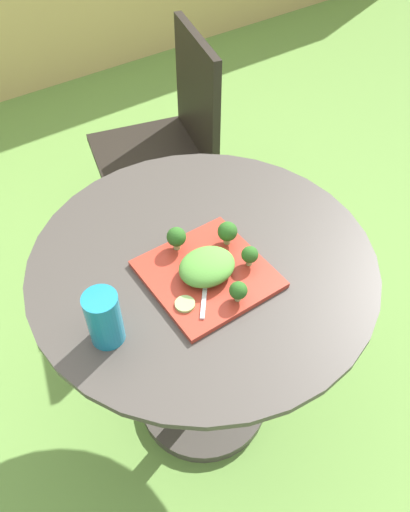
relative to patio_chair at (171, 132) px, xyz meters
name	(u,v)px	position (x,y,z in m)	size (l,w,h in m)	color
ground_plane	(203,401)	(-0.40, -0.80, -0.53)	(12.00, 12.00, 0.00)	#669342
patio_table	(203,325)	(-0.40, -0.80, -0.06)	(0.86, 0.86, 0.75)	#423D38
patio_chair	(171,132)	(0.00, 0.00, 0.00)	(0.54, 0.54, 0.90)	black
salad_plate	(207,274)	(-0.42, -0.85, 0.23)	(0.28, 0.28, 0.01)	#AD3323
drinking_glass	(105,320)	(-0.70, -0.87, 0.29)	(0.07, 0.07, 0.14)	teal
fork	(205,286)	(-0.45, -0.88, 0.24)	(0.11, 0.13, 0.00)	silver
lettuce_mound	(207,266)	(-0.43, -0.85, 0.27)	(0.14, 0.12, 0.05)	#519338
broccoli_floret_0	(176,237)	(-0.44, -0.74, 0.28)	(0.05, 0.05, 0.06)	#99B770
broccoli_floret_1	(238,291)	(-0.41, -0.96, 0.27)	(0.04, 0.04, 0.05)	#99B770
broccoli_floret_2	(250,255)	(-0.32, -0.89, 0.27)	(0.04, 0.04, 0.05)	#99B770
broccoli_floret_3	(228,232)	(-0.33, -0.80, 0.28)	(0.05, 0.05, 0.06)	#99B770
cucumber_slice_0	(185,304)	(-0.52, -0.90, 0.24)	(0.05, 0.05, 0.01)	#8EB766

